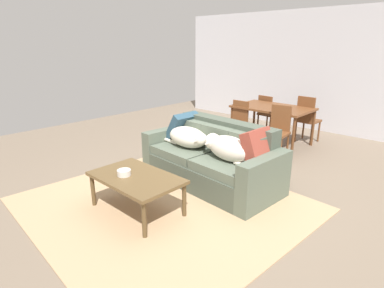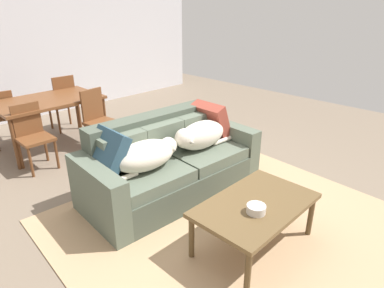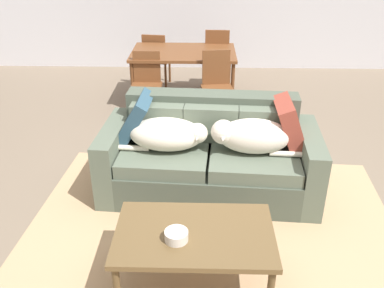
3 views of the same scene
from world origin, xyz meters
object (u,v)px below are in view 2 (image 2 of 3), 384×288
(bowl_on_coffee_table, at_px, (256,209))
(dining_chair_far_left, at_px, (2,115))
(dining_chair_near_left, at_px, (33,134))
(dining_chair_near_right, at_px, (98,117))
(dining_table, at_px, (47,103))
(throw_pillow_by_right_arm, at_px, (211,121))
(throw_pillow_by_left_arm, at_px, (106,153))
(dog_on_right_cushion, at_px, (199,136))
(coffee_table, at_px, (255,208))
(couch, at_px, (169,165))
(dog_on_left_cushion, at_px, (147,155))
(dining_chair_far_right, at_px, (63,101))

(bowl_on_coffee_table, height_order, dining_chair_far_left, dining_chair_far_left)
(dining_chair_near_left, height_order, dining_chair_near_right, dining_chair_near_right)
(bowl_on_coffee_table, height_order, dining_table, dining_table)
(throw_pillow_by_right_arm, bearing_deg, dining_chair_far_left, 118.22)
(throw_pillow_by_left_arm, bearing_deg, bowl_on_coffee_table, -71.50)
(dining_chair_near_right, bearing_deg, dog_on_right_cushion, -89.65)
(coffee_table, bearing_deg, couch, 84.57)
(dog_on_left_cushion, xyz_separation_m, coffee_table, (0.27, -1.17, -0.22))
(coffee_table, bearing_deg, dining_table, 93.75)
(dog_on_left_cushion, xyz_separation_m, dining_chair_near_right, (0.49, 1.78, -0.13))
(couch, relative_size, throw_pillow_by_left_arm, 4.41)
(coffee_table, height_order, dining_table, dining_table)
(couch, xyz_separation_m, dining_chair_near_left, (-0.83, 1.75, 0.14))
(coffee_table, xyz_separation_m, bowl_on_coffee_table, (-0.12, -0.08, 0.08))
(couch, relative_size, throw_pillow_by_right_arm, 4.47)
(dog_on_left_cushion, xyz_separation_m, dining_chair_far_right, (0.52, 2.92, -0.11))
(bowl_on_coffee_table, relative_size, dining_chair_near_left, 0.19)
(dining_chair_far_left, xyz_separation_m, dining_chair_far_right, (0.96, -0.10, 0.04))
(couch, height_order, coffee_table, couch)
(dining_chair_near_left, bearing_deg, dog_on_left_cushion, -76.44)
(dog_on_left_cushion, relative_size, bowl_on_coffee_table, 5.27)
(couch, height_order, throw_pillow_by_right_arm, throw_pillow_by_right_arm)
(dining_chair_far_left, bearing_deg, throw_pillow_by_right_arm, 124.88)
(coffee_table, height_order, bowl_on_coffee_table, bowl_on_coffee_table)
(dining_chair_near_left, bearing_deg, dining_chair_far_left, 90.06)
(throw_pillow_by_right_arm, height_order, bowl_on_coffee_table, throw_pillow_by_right_arm)
(dining_table, xyz_separation_m, dining_chair_far_left, (-0.47, 0.64, -0.21))
(couch, relative_size, dining_chair_near_right, 2.30)
(dog_on_right_cushion, bearing_deg, dining_chair_far_right, 97.93)
(throw_pillow_by_right_arm, relative_size, dining_chair_near_right, 0.51)
(dog_on_right_cushion, bearing_deg, dining_chair_near_right, 101.40)
(dining_table, bearing_deg, throw_pillow_by_left_arm, -99.80)
(dining_chair_near_left, bearing_deg, throw_pillow_by_left_arm, -86.46)
(throw_pillow_by_right_arm, bearing_deg, bowl_on_coffee_table, -125.63)
(dog_on_right_cushion, distance_m, dining_table, 2.53)
(throw_pillow_by_left_arm, bearing_deg, couch, -8.31)
(couch, distance_m, dining_chair_near_left, 1.94)
(couch, distance_m, dog_on_left_cushion, 0.49)
(couch, bearing_deg, throw_pillow_by_left_arm, 175.44)
(dog_on_right_cushion, bearing_deg, throw_pillow_by_right_arm, 25.99)
(couch, bearing_deg, dining_chair_near_right, 90.13)
(couch, relative_size, dining_table, 1.43)
(coffee_table, bearing_deg, dining_chair_near_left, 103.14)
(bowl_on_coffee_table, distance_m, dining_chair_far_left, 4.32)
(couch, xyz_separation_m, coffee_table, (-0.12, -1.27, 0.07))
(couch, height_order, dining_chair_near_left, couch)
(dog_on_left_cushion, relative_size, dining_chair_near_left, 0.98)
(throw_pillow_by_left_arm, distance_m, dining_table, 2.21)
(dog_on_right_cushion, distance_m, dining_chair_far_left, 3.29)
(dining_chair_near_left, height_order, dining_chair_far_right, dining_chair_far_right)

